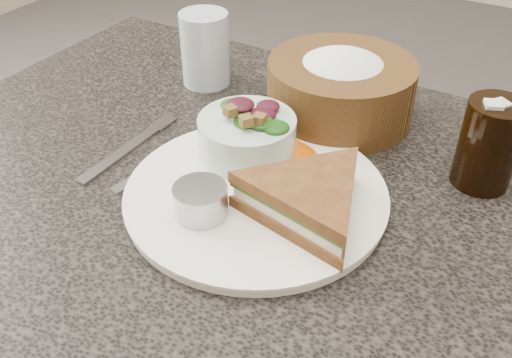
{
  "coord_description": "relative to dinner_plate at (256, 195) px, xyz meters",
  "views": [
    {
      "loc": [
        0.27,
        -0.47,
        1.17
      ],
      "look_at": [
        0.0,
        -0.02,
        0.78
      ],
      "focal_mm": 40.0,
      "sensor_mm": 36.0,
      "label": 1
    }
  ],
  "objects": [
    {
      "name": "fork",
      "position": [
        -0.2,
        -0.0,
        -0.0
      ],
      "size": [
        0.02,
        0.16,
        0.0
      ],
      "primitive_type": "cube",
      "rotation": [
        0.0,
        0.0,
        -0.0
      ],
      "color": "gray",
      "rests_on": "dining_table"
    },
    {
      "name": "water_glass",
      "position": [
        -0.22,
        0.22,
        0.05
      ],
      "size": [
        0.08,
        0.08,
        0.11
      ],
      "primitive_type": "cylinder",
      "rotation": [
        0.0,
        0.0,
        -0.1
      ],
      "color": "#B0BFC8",
      "rests_on": "dining_table"
    },
    {
      "name": "cola_glass",
      "position": [
        0.22,
        0.17,
        0.05
      ],
      "size": [
        0.09,
        0.09,
        0.12
      ],
      "primitive_type": null,
      "rotation": [
        0.0,
        0.0,
        0.42
      ],
      "color": "black",
      "rests_on": "dining_table"
    },
    {
      "name": "salad_bowl",
      "position": [
        -0.05,
        0.06,
        0.04
      ],
      "size": [
        0.16,
        0.16,
        0.07
      ],
      "primitive_type": null,
      "rotation": [
        0.0,
        0.0,
        -0.43
      ],
      "color": "silver",
      "rests_on": "dinner_plate"
    },
    {
      "name": "sandwich",
      "position": [
        0.07,
        -0.01,
        0.03
      ],
      "size": [
        0.21,
        0.21,
        0.05
      ],
      "primitive_type": null,
      "rotation": [
        0.0,
        0.0,
        -0.2
      ],
      "color": "brown",
      "rests_on": "dinner_plate"
    },
    {
      "name": "orange_wedge",
      "position": [
        0.01,
        0.09,
        0.02
      ],
      "size": [
        0.06,
        0.06,
        0.03
      ],
      "primitive_type": "cone",
      "rotation": [
        0.0,
        0.0,
        0.09
      ],
      "color": "#ED5400",
      "rests_on": "dinner_plate"
    },
    {
      "name": "knife",
      "position": [
        -0.13,
        0.03,
        -0.0
      ],
      "size": [
        0.05,
        0.22,
        0.0
      ],
      "primitive_type": "cube",
      "rotation": [
        0.0,
        0.0,
        -0.17
      ],
      "color": "#9EA3A9",
      "rests_on": "dining_table"
    },
    {
      "name": "dinner_plate",
      "position": [
        0.0,
        0.0,
        0.0
      ],
      "size": [
        0.3,
        0.3,
        0.01
      ],
      "primitive_type": "cylinder",
      "color": "white",
      "rests_on": "dining_table"
    },
    {
      "name": "bread_basket",
      "position": [
        0.01,
        0.22,
        0.05
      ],
      "size": [
        0.21,
        0.21,
        0.12
      ],
      "primitive_type": null,
      "rotation": [
        0.0,
        0.0,
        -0.03
      ],
      "color": "brown",
      "rests_on": "dining_table"
    },
    {
      "name": "dressing_ramekin",
      "position": [
        -0.03,
        -0.07,
        0.02
      ],
      "size": [
        0.07,
        0.07,
        0.04
      ],
      "primitive_type": "cylinder",
      "rotation": [
        0.0,
        0.0,
        0.29
      ],
      "color": "#A1A2A5",
      "rests_on": "dinner_plate"
    }
  ]
}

